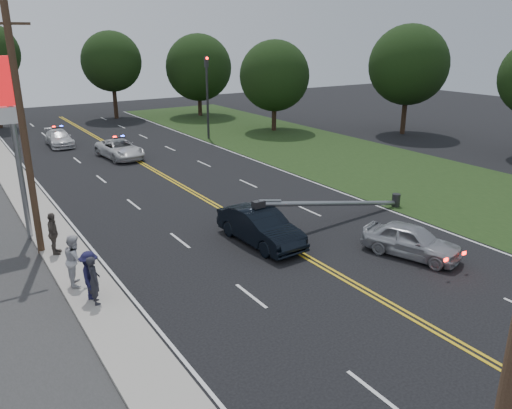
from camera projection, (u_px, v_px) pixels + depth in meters
ground at (410, 316)px, 16.46m from camera, size 120.00×120.00×0.00m
sidewalk at (73, 264)px, 20.06m from camera, size 1.80×70.00×0.12m
grass_verge at (431, 182)px, 31.34m from camera, size 12.00×80.00×0.01m
centerline_yellow at (249, 224)px, 24.40m from camera, size 0.36×80.00×0.00m
traffic_signal at (207, 90)px, 43.19m from camera, size 0.28×0.41×7.05m
fallen_streetlight at (342, 203)px, 24.67m from camera, size 9.36×0.44×1.91m
utility_pole_mid at (24, 135)px, 19.61m from camera, size 1.60×0.28×10.00m
tree_7 at (112, 62)px, 53.24m from camera, size 6.34×6.34×9.24m
tree_8 at (199, 68)px, 55.42m from camera, size 7.29×7.29×8.96m
tree_9 at (275, 76)px, 46.67m from camera, size 6.56×6.56×8.42m
tree_13 at (409, 65)px, 44.69m from camera, size 7.09×7.09×9.76m
crashed_sedan at (260, 226)px, 22.00m from camera, size 1.89×4.84×1.57m
waiting_sedan at (412, 241)px, 20.74m from camera, size 2.87×4.36×1.38m
emergency_a at (120, 149)px, 37.32m from camera, size 2.75×5.09×1.36m
emergency_b at (59, 138)px, 41.37m from camera, size 1.97×4.52×1.29m
bystander_a at (94, 280)px, 16.78m from camera, size 0.44×0.65×1.73m
bystander_b at (75, 260)px, 18.08m from camera, size 0.92×1.07×1.91m
bystander_c at (90, 275)px, 17.11m from camera, size 0.98×1.27×1.74m
bystander_d at (53, 234)px, 20.58m from camera, size 0.81×1.14×1.80m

